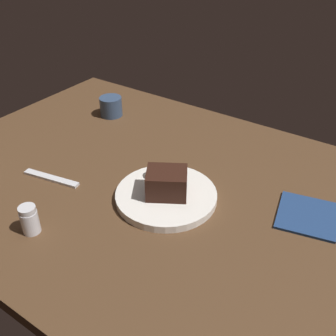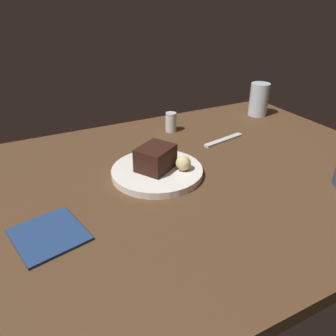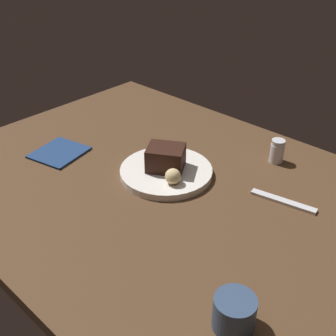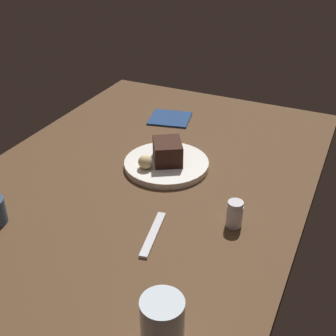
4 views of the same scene
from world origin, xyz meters
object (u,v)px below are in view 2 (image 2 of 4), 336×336
object	(u,v)px
dessert_plate	(157,172)
chocolate_cake_slice	(156,158)
bread_roll	(186,163)
water_glass	(259,99)
folded_napkin	(49,235)
dessert_spoon	(224,140)
salt_shaker	(171,122)

from	to	relation	value
dessert_plate	chocolate_cake_slice	size ratio (longest dim) A/B	2.58
bread_roll	water_glass	distance (cm)	54.16
folded_napkin	bread_roll	bearing A→B (deg)	13.31
dessert_spoon	water_glass	bearing A→B (deg)	18.87
salt_shaker	folded_napkin	world-z (taller)	salt_shaker
chocolate_cake_slice	dessert_plate	bearing A→B (deg)	-31.33
chocolate_cake_slice	bread_roll	xyz separation A→B (cm)	(6.22, -4.02, -1.05)
dessert_plate	chocolate_cake_slice	bearing A→B (deg)	148.67
water_glass	chocolate_cake_slice	bearing A→B (deg)	-155.76
folded_napkin	dessert_spoon	bearing A→B (deg)	21.20
dessert_plate	bread_roll	xyz separation A→B (cm)	(5.94, -3.85, 2.74)
dessert_plate	chocolate_cake_slice	xyz separation A→B (cm)	(-0.28, 0.17, 3.80)
salt_shaker	folded_napkin	bearing A→B (deg)	-141.06
water_glass	folded_napkin	xyz separation A→B (cm)	(-80.64, -35.84, -5.55)
dessert_spoon	folded_napkin	world-z (taller)	dessert_spoon
chocolate_cake_slice	salt_shaker	world-z (taller)	chocolate_cake_slice
chocolate_cake_slice	water_glass	distance (cm)	57.79
chocolate_cake_slice	bread_roll	world-z (taller)	chocolate_cake_slice
dessert_plate	water_glass	distance (cm)	57.81
chocolate_cake_slice	salt_shaker	xyz separation A→B (cm)	(16.75, 24.02, -1.59)
bread_roll	dessert_spoon	xyz separation A→B (cm)	(21.23, 13.40, -3.26)
dessert_plate	salt_shaker	bearing A→B (deg)	55.76
folded_napkin	salt_shaker	bearing A→B (deg)	38.94
bread_roll	dessert_spoon	size ratio (longest dim) A/B	0.25
folded_napkin	dessert_plate	bearing A→B (deg)	22.92
salt_shaker	water_glass	distance (cm)	36.05
bread_roll	salt_shaker	bearing A→B (deg)	69.43
salt_shaker	water_glass	size ratio (longest dim) A/B	0.53
bread_roll	folded_napkin	size ratio (longest dim) A/B	0.29
water_glass	dessert_spoon	size ratio (longest dim) A/B	0.78
dessert_plate	dessert_spoon	world-z (taller)	dessert_plate
chocolate_cake_slice	folded_napkin	xyz separation A→B (cm)	(-27.96, -12.11, -4.37)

